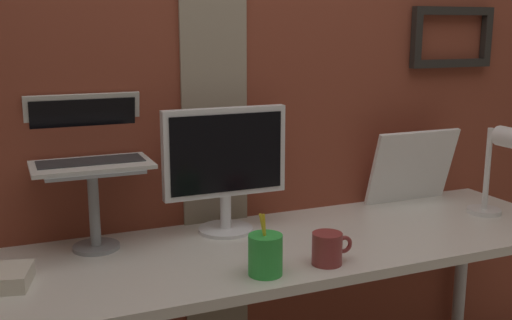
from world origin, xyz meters
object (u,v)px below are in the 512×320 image
object	(u,v)px
desk_lamp	(501,162)
monitor	(225,160)
laptop	(88,145)
coffee_mug	(328,248)
whiteboard_panel	(412,167)
pen_cup	(265,255)

from	to	relation	value
desk_lamp	monitor	bearing A→B (deg)	165.90
laptop	desk_lamp	bearing A→B (deg)	-12.39
monitor	laptop	bearing A→B (deg)	171.48
laptop	coffee_mug	xyz separation A→B (m)	(0.59, -0.44, -0.26)
laptop	whiteboard_panel	distance (m)	1.20
desk_lamp	pen_cup	distance (m)	0.98
laptop	coffee_mug	distance (m)	0.78
desk_lamp	coffee_mug	distance (m)	0.79
desk_lamp	whiteboard_panel	bearing A→B (deg)	120.23
monitor	pen_cup	size ratio (longest dim) A/B	2.34
monitor	pen_cup	world-z (taller)	monitor
laptop	coffee_mug	size ratio (longest dim) A/B	2.78
monitor	desk_lamp	distance (m)	0.96
pen_cup	coffee_mug	xyz separation A→B (m)	(0.19, 0.00, -0.01)
laptop	whiteboard_panel	world-z (taller)	laptop
laptop	desk_lamp	size ratio (longest dim) A/B	1.06
monitor	desk_lamp	size ratio (longest dim) A/B	1.25
desk_lamp	coffee_mug	bearing A→B (deg)	-169.18
coffee_mug	whiteboard_panel	bearing A→B (deg)	34.99
monitor	pen_cup	distance (m)	0.42
whiteboard_panel	coffee_mug	bearing A→B (deg)	-145.01
laptop	pen_cup	size ratio (longest dim) A/B	1.98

